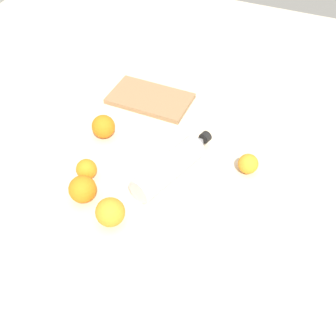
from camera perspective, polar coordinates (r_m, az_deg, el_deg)
ground_plane at (r=1.19m, az=-1.40°, el=0.72°), size 2.40×2.40×0.00m
water_bottle at (r=1.14m, az=0.77°, el=0.64°), size 0.16×0.32×0.07m
orange_0 at (r=1.16m, az=-11.99°, el=-0.17°), size 0.06×0.06×0.06m
orange_1 at (r=1.27m, az=-9.55°, el=6.09°), size 0.08×0.08×0.08m
orange_2 at (r=1.17m, az=11.78°, el=0.62°), size 0.06×0.06×0.06m
orange_3 at (r=1.10m, az=-12.54°, el=-3.08°), size 0.08×0.08×0.08m
orange_4 at (r=1.03m, az=-8.55°, el=-6.48°), size 0.08×0.08×0.08m
cutting_board at (r=1.42m, az=-2.67°, el=10.24°), size 0.29×0.17×0.02m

